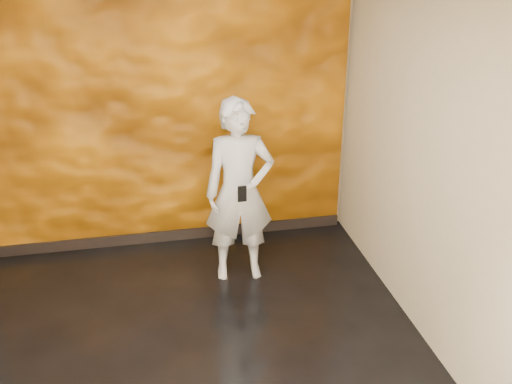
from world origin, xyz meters
name	(u,v)px	position (x,y,z in m)	size (l,w,h in m)	color
room	(176,198)	(0.00, 0.00, 1.40)	(4.02, 4.02, 2.81)	black
feature_wall	(162,121)	(0.00, 1.96, 1.38)	(3.90, 0.06, 2.75)	orange
baseboard	(170,235)	(0.00, 1.92, 0.06)	(3.90, 0.04, 0.12)	black
man	(239,192)	(0.65, 1.09, 0.90)	(0.66, 0.43, 1.80)	#999FA8
phone	(242,194)	(0.63, 0.82, 1.01)	(0.08, 0.02, 0.15)	black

